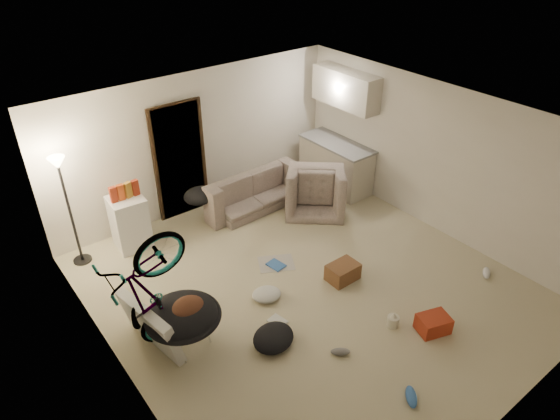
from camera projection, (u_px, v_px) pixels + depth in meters
floor at (307, 287)px, 7.37m from camera, size 5.50×6.00×0.02m
ceiling at (313, 127)px, 6.03m from camera, size 5.50×6.00×0.02m
wall_back at (197, 142)px, 8.71m from camera, size 5.50×0.02×2.50m
wall_front at (519, 350)px, 4.69m from camera, size 5.50×0.02×2.50m
wall_left at (112, 301)px, 5.26m from camera, size 0.02×6.00×2.50m
wall_right at (438, 159)px, 8.14m from camera, size 0.02×6.00×2.50m
doorway at (179, 161)px, 8.60m from camera, size 0.85×0.10×2.04m
door_trim at (180, 161)px, 8.58m from camera, size 0.97×0.04×2.10m
floor_lamp at (64, 189)px, 7.19m from camera, size 0.28×0.28×1.81m
kitchen_counter at (336, 165)px, 9.74m from camera, size 0.60×1.50×0.88m
counter_top at (337, 144)px, 9.49m from camera, size 0.64×1.54×0.04m
kitchen_uppers at (346, 88)px, 9.00m from camera, size 0.38×1.40×0.65m
sofa at (246, 192)px, 9.18m from camera, size 1.89×0.78×0.55m
armchair at (315, 190)px, 9.13m from camera, size 1.37×1.36×0.67m
bicycle at (153, 323)px, 6.05m from camera, size 1.86×0.82×1.07m
mini_fridge at (130, 222)px, 8.01m from camera, size 0.56×0.56×0.89m
snack_box_0 at (114, 196)px, 7.62m from camera, size 0.10×0.07×0.30m
snack_box_1 at (121, 193)px, 7.69m from camera, size 0.10×0.07×0.30m
snack_box_2 at (128, 191)px, 7.75m from camera, size 0.12×0.10×0.30m
snack_box_3 at (136, 189)px, 7.81m from camera, size 0.11×0.08×0.30m
saucer_chair at (184, 321)px, 6.19m from camera, size 0.95×0.95×0.68m
hoodie at (187, 309)px, 6.09m from camera, size 0.57×0.52×0.22m
sofa_drape at (200, 196)px, 8.54m from camera, size 0.62×0.54×0.28m
tv_box at (150, 326)px, 6.20m from camera, size 0.43×1.08×0.70m
drink_case_a at (343, 272)px, 7.43m from camera, size 0.46×0.33×0.26m
drink_case_b at (433, 324)px, 6.55m from camera, size 0.48×0.41×0.23m
juicer at (393, 321)px, 6.63m from camera, size 0.16×0.16×0.23m
newspaper at (276, 263)px, 7.82m from camera, size 0.68×0.63×0.01m
book_blue at (276, 265)px, 7.76m from camera, size 0.24×0.30×0.03m
book_white at (278, 321)px, 6.73m from camera, size 0.22×0.27×0.02m
shoe_0 at (237, 203)px, 9.28m from camera, size 0.27×0.11×0.10m
shoe_1 at (250, 210)px, 9.06m from camera, size 0.30×0.23×0.10m
shoe_2 at (411, 397)px, 5.66m from camera, size 0.29×0.31×0.11m
shoe_3 at (340, 352)px, 6.24m from camera, size 0.26×0.23×0.09m
shoe_4 at (486, 273)px, 7.54m from camera, size 0.29×0.24×0.10m
clothes_lump_a at (273, 338)px, 6.37m from camera, size 0.72×0.68×0.19m
clothes_lump_c at (267, 294)px, 7.11m from camera, size 0.51×0.47×0.13m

